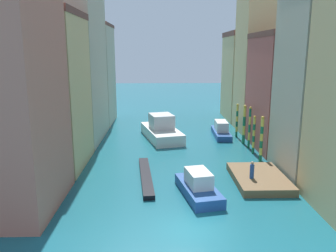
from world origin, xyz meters
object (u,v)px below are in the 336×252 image
waterfront_dock (259,178)px  mooring_pole_2 (250,127)px  mooring_pole_0 (261,139)px  mooring_pole_1 (254,134)px  motorboat_0 (198,186)px  gondola_black (146,176)px  mooring_pole_3 (244,124)px  vaporetto_white (161,130)px  person_on_dock (252,170)px  mooring_pole_4 (237,120)px  motorboat_1 (221,130)px

waterfront_dock → mooring_pole_2: 11.06m
mooring_pole_0 → mooring_pole_1: 3.05m
mooring_pole_0 → motorboat_0: size_ratio=0.76×
mooring_pole_2 → gondola_black: mooring_pole_2 is taller
mooring_pole_0 → mooring_pole_1: mooring_pole_0 is taller
mooring_pole_3 → mooring_pole_0: bearing=-89.7°
mooring_pole_2 → vaporetto_white: size_ratio=0.51×
person_on_dock → mooring_pole_2: bearing=76.6°
mooring_pole_4 → motorboat_1: (-1.95, 0.58, -1.53)m
person_on_dock → mooring_pole_3: 13.55m
waterfront_dock → mooring_pole_2: (1.86, 10.68, 2.19)m
mooring_pole_0 → vaporetto_white: bearing=135.8°
waterfront_dock → mooring_pole_3: size_ratio=1.41×
mooring_pole_0 → mooring_pole_3: bearing=90.3°
mooring_pole_0 → mooring_pole_3: mooring_pole_3 is taller
person_on_dock → mooring_pole_3: bearing=79.2°
mooring_pole_4 → mooring_pole_0: bearing=-89.2°
person_on_dock → motorboat_0: bearing=-158.2°
mooring_pole_3 → mooring_pole_4: (-0.11, 3.42, -0.20)m
mooring_pole_2 → vaporetto_white: (-10.27, 4.58, -1.40)m
mooring_pole_3 → mooring_pole_4: mooring_pole_3 is taller
mooring_pole_0 → motorboat_0: bearing=-132.2°
mooring_pole_4 → motorboat_0: mooring_pole_4 is taller
mooring_pole_4 → vaporetto_white: bearing=-176.4°
motorboat_1 → waterfront_dock: bearing=-88.7°
mooring_pole_2 → gondola_black: bearing=-140.8°
mooring_pole_2 → mooring_pole_3: mooring_pole_2 is taller
mooring_pole_1 → mooring_pole_3: size_ratio=0.88×
person_on_dock → vaporetto_white: size_ratio=0.15×
mooring_pole_0 → motorboat_0: (-7.33, -8.09, -1.73)m
mooring_pole_0 → mooring_pole_4: bearing=90.8°
mooring_pole_1 → mooring_pole_4: size_ratio=0.96×
mooring_pole_2 → person_on_dock: bearing=-103.4°
gondola_black → mooring_pole_0: bearing=20.4°
person_on_dock → mooring_pole_0: (2.57, 6.19, 1.14)m
mooring_pole_4 → motorboat_0: bearing=-111.2°
person_on_dock → vaporetto_white: 17.73m
mooring_pole_4 → gondola_black: 18.85m
mooring_pole_1 → gondola_black: (-11.69, -7.36, -1.99)m
mooring_pole_0 → mooring_pole_2: size_ratio=0.98×
gondola_black → motorboat_0: 5.74m
waterfront_dock → person_on_dock: 1.54m
motorboat_0 → gondola_black: bearing=138.7°
mooring_pole_1 → mooring_pole_3: 4.04m
mooring_pole_3 → motorboat_1: mooring_pole_3 is taller
mooring_pole_2 → motorboat_1: bearing=111.2°
mooring_pole_1 → mooring_pole_4: 7.45m
mooring_pole_1 → mooring_pole_4: bearing=91.6°
waterfront_dock → mooring_pole_2: size_ratio=1.38×
mooring_pole_3 → gondola_black: mooring_pole_3 is taller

